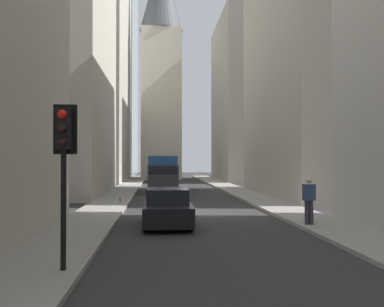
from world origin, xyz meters
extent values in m
plane|color=#302D30|center=(0.00, 0.00, 0.00)|extent=(135.00, 135.00, 0.00)
cube|color=gray|center=(0.00, 4.50, 0.07)|extent=(90.00, 2.20, 0.14)
cube|color=gray|center=(0.00, -4.50, 0.07)|extent=(90.00, 2.20, 0.14)
cube|color=#A8A091|center=(8.61, -10.60, 9.57)|extent=(15.18, 10.00, 19.13)
cube|color=gray|center=(31.79, -10.60, 9.86)|extent=(15.08, 10.00, 19.71)
cube|color=beige|center=(11.95, 10.60, 10.50)|extent=(14.20, 10.00, 21.00)
cube|color=beige|center=(31.59, 10.60, 12.44)|extent=(18.34, 10.00, 24.87)
cube|color=beige|center=(36.76, 1.37, 9.80)|extent=(5.21, 5.21, 19.60)
cube|color=#285699|center=(14.65, 1.40, 1.54)|extent=(4.60, 2.25, 2.60)
cube|color=#38383D|center=(11.45, 1.40, 1.19)|extent=(1.90, 2.25, 1.90)
cube|color=black|center=(11.45, 1.40, 1.79)|extent=(1.92, 2.09, 0.64)
cylinder|color=black|center=(11.45, 0.41, 0.44)|extent=(0.88, 0.28, 0.88)
cylinder|color=black|center=(11.45, 2.38, 0.44)|extent=(0.88, 0.28, 0.88)
cylinder|color=black|center=(16.05, 0.41, 0.44)|extent=(0.88, 0.28, 0.88)
cylinder|color=black|center=(16.05, 2.38, 0.44)|extent=(0.88, 0.28, 0.88)
cube|color=black|center=(-4.13, 1.40, 0.53)|extent=(4.30, 1.78, 0.70)
cube|color=black|center=(-3.93, 1.40, 1.15)|extent=(2.10, 1.58, 0.54)
cylinder|color=black|center=(-5.48, 0.62, 0.32)|extent=(0.64, 0.22, 0.64)
cylinder|color=black|center=(-5.48, 2.18, 0.32)|extent=(0.64, 0.22, 0.64)
cylinder|color=black|center=(-2.78, 0.62, 0.32)|extent=(0.64, 0.22, 0.64)
cylinder|color=black|center=(-2.78, 2.18, 0.32)|extent=(0.64, 0.22, 0.64)
cylinder|color=black|center=(-11.24, 3.80, 1.44)|extent=(0.12, 0.12, 2.61)
cube|color=black|center=(-11.24, 3.80, 3.20)|extent=(0.28, 0.32, 0.90)
cube|color=black|center=(-11.09, 3.80, 3.20)|extent=(0.03, 0.52, 1.10)
sphere|color=red|center=(-11.40, 3.80, 3.50)|extent=(0.20, 0.20, 0.20)
sphere|color=black|center=(-11.40, 3.80, 3.20)|extent=(0.20, 0.20, 0.20)
sphere|color=black|center=(-11.40, 3.80, 2.90)|extent=(0.20, 0.20, 0.20)
cylinder|color=#33333D|center=(-5.16, -3.89, 0.58)|extent=(0.16, 0.16, 0.89)
cylinder|color=#33333D|center=(-5.16, -3.72, 0.58)|extent=(0.16, 0.16, 0.89)
cube|color=navy|center=(-5.16, -3.81, 1.33)|extent=(0.26, 0.44, 0.60)
sphere|color=beige|center=(-5.16, -3.81, 1.78)|extent=(0.22, 0.22, 0.22)
cylinder|color=brown|center=(4.34, 3.93, 0.24)|extent=(0.07, 0.07, 0.20)
cylinder|color=brown|center=(4.34, 3.93, 0.38)|extent=(0.03, 0.03, 0.07)
camera|label=1|loc=(-20.88, 1.75, 2.52)|focal=40.75mm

